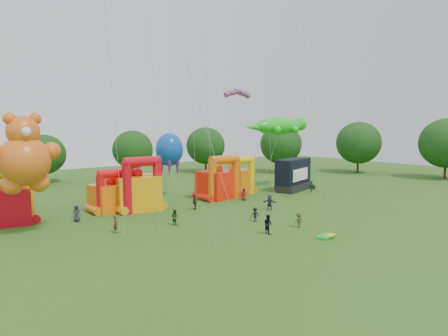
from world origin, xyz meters
TOP-DOWN VIEW (x-y plane):
  - ground at (0.00, 0.00)m, footprint 160.00×160.00m
  - tree_ring at (-1.20, 0.62)m, footprint 125.62×127.74m
  - bouncy_castle_0 at (-19.28, 28.00)m, footprint 5.60×4.86m
  - bouncy_castle_1 at (-7.73, 27.61)m, footprint 5.23×4.47m
  - bouncy_castle_2 at (-4.90, 26.09)m, footprint 5.92×5.10m
  - bouncy_castle_3 at (8.07, 26.59)m, footprint 6.22×5.43m
  - bouncy_castle_4 at (12.76, 28.19)m, footprint 5.35×4.55m
  - stage_trailer at (22.32, 25.27)m, footprint 8.72×5.51m
  - teddy_bear_kite at (-18.40, 21.62)m, footprint 8.50×4.72m
  - gecko_kite at (19.94, 27.42)m, footprint 13.71×4.54m
  - octopus_kite at (2.96, 31.54)m, footprint 4.11×8.53m
  - parafoil_kites at (-4.17, 12.69)m, footprint 22.42×14.31m
  - diamond_kites at (-0.54, 14.90)m, footprint 16.48×18.38m
  - folded_kite_bundle at (4.04, 3.90)m, footprint 2.22×1.59m
  - spectator_0 at (-12.97, 24.78)m, footprint 1.08×0.93m
  - spectator_1 at (-11.31, 17.69)m, footprint 0.59×0.74m
  - spectator_2 at (-5.02, 16.90)m, footprint 0.92×1.02m
  - spectator_3 at (2.90, 12.83)m, footprint 1.18×0.96m
  - spectator_4 at (1.05, 22.25)m, footprint 1.25×0.92m
  - spectator_5 at (8.30, 16.20)m, footprint 1.46×1.84m
  - spectator_6 at (9.94, 23.17)m, footprint 1.05×0.96m
  - spectator_7 at (23.18, 22.06)m, footprint 0.70×0.80m
  - spectator_8 at (0.63, 8.35)m, footprint 0.75×0.95m
  - spectator_9 at (4.84, 8.14)m, footprint 1.08×0.74m

SIDE VIEW (x-z plane):
  - ground at x=0.00m, z-range 0.00..0.00m
  - folded_kite_bundle at x=4.04m, z-range -0.02..0.29m
  - spectator_9 at x=4.84m, z-range 0.00..1.54m
  - spectator_3 at x=2.90m, z-range 0.00..1.58m
  - spectator_2 at x=-5.02m, z-range 0.00..1.71m
  - spectator_1 at x=-11.31m, z-range 0.00..1.78m
  - spectator_6 at x=9.94m, z-range 0.00..1.79m
  - spectator_7 at x=23.18m, z-range 0.00..1.86m
  - spectator_0 at x=-12.97m, z-range 0.00..1.88m
  - spectator_8 at x=0.63m, z-range 0.00..1.91m
  - spectator_5 at x=8.30m, z-range 0.00..1.95m
  - spectator_4 at x=1.05m, z-range 0.00..1.98m
  - bouncy_castle_1 at x=-7.73m, z-range -0.63..4.76m
  - bouncy_castle_4 at x=12.76m, z-range -0.70..5.22m
  - bouncy_castle_0 at x=-19.28m, z-range -0.74..5.48m
  - bouncy_castle_3 at x=8.07m, z-range -0.78..5.64m
  - stage_trailer at x=22.32m, z-range -0.10..5.14m
  - bouncy_castle_2 at x=-4.90m, z-range -0.83..6.04m
  - octopus_kite at x=2.96m, z-range 0.74..10.37m
  - tree_ring at x=-1.20m, z-range 0.22..12.30m
  - teddy_bear_kite at x=-18.40m, z-range 1.51..13.49m
  - gecko_kite at x=19.94m, z-range 1.54..13.65m
  - parafoil_kites at x=-4.17m, z-range -1.25..28.12m
  - diamond_kites at x=-0.54m, z-range -2.58..36.06m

